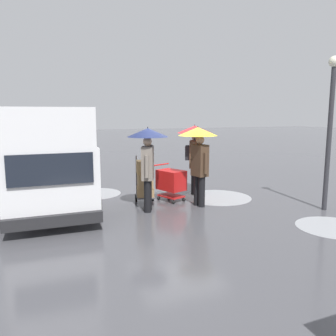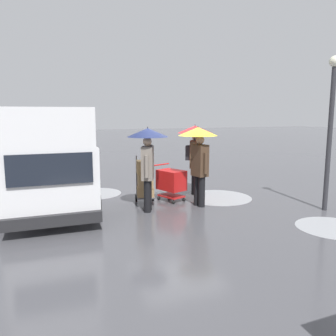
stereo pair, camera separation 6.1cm
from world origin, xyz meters
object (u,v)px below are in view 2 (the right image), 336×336
object	(u,v)px
cargo_van_parked_right	(47,163)
hand_dolly_boxes	(145,180)
shopping_cart_vendor	(171,181)
pedestrian_pink_side	(195,143)
pedestrian_white_side	(148,149)
street_lamp	(331,118)
pedestrian_black_side	(199,147)

from	to	relation	value
cargo_van_parked_right	hand_dolly_boxes	distance (m)	2.62
shopping_cart_vendor	pedestrian_pink_side	distance (m)	1.48
pedestrian_white_side	street_lamp	xyz separation A→B (m)	(-4.28, 1.59, 0.79)
shopping_cart_vendor	pedestrian_white_side	world-z (taller)	pedestrian_white_side
pedestrian_pink_side	pedestrian_white_side	bearing A→B (deg)	33.21
pedestrian_black_side	pedestrian_white_side	world-z (taller)	same
cargo_van_parked_right	pedestrian_white_side	size ratio (longest dim) A/B	2.49
pedestrian_pink_side	pedestrian_black_side	xyz separation A→B (m)	(0.47, 1.25, 0.01)
hand_dolly_boxes	pedestrian_pink_side	size ratio (longest dim) A/B	0.61
shopping_cart_vendor	hand_dolly_boxes	size ratio (longest dim) A/B	0.77
hand_dolly_boxes	street_lamp	size ratio (longest dim) A/B	0.34
pedestrian_pink_side	cargo_van_parked_right	bearing A→B (deg)	-0.55
cargo_van_parked_right	shopping_cart_vendor	bearing A→B (deg)	170.63
hand_dolly_boxes	pedestrian_black_side	size ratio (longest dim) A/B	0.61
shopping_cart_vendor	pedestrian_pink_side	size ratio (longest dim) A/B	0.47
hand_dolly_boxes	pedestrian_black_side	distance (m)	1.72
pedestrian_white_side	pedestrian_pink_side	bearing A→B (deg)	-146.79
cargo_van_parked_right	pedestrian_white_side	bearing A→B (deg)	151.56
pedestrian_white_side	pedestrian_black_side	bearing A→B (deg)	179.49
pedestrian_pink_side	pedestrian_white_side	distance (m)	2.26
pedestrian_black_side	hand_dolly_boxes	bearing A→B (deg)	-27.91
pedestrian_pink_side	street_lamp	size ratio (longest dim) A/B	0.56
hand_dolly_boxes	pedestrian_white_side	bearing A→B (deg)	78.71
pedestrian_black_side	pedestrian_white_side	distance (m)	1.42
cargo_van_parked_right	pedestrian_pink_side	distance (m)	4.26
hand_dolly_boxes	pedestrian_black_side	bearing A→B (deg)	152.09
cargo_van_parked_right	shopping_cart_vendor	size ratio (longest dim) A/B	5.26
shopping_cart_vendor	pedestrian_black_side	xyz separation A→B (m)	(-0.49, 0.75, 1.02)
cargo_van_parked_right	pedestrian_pink_side	bearing A→B (deg)	179.45
street_lamp	pedestrian_pink_side	bearing A→B (deg)	-49.74
shopping_cart_vendor	pedestrian_black_side	size ratio (longest dim) A/B	0.47
cargo_van_parked_right	shopping_cart_vendor	world-z (taller)	cargo_van_parked_right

